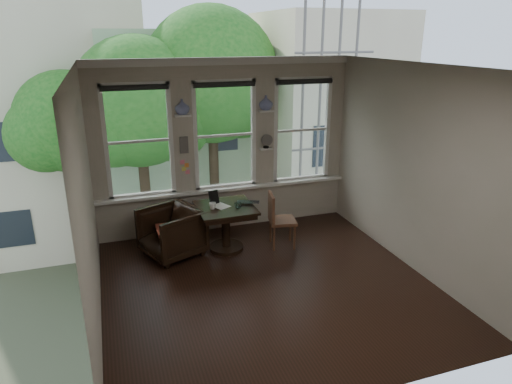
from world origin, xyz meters
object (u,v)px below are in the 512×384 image
object	(u,v)px
armchair_left	(172,232)
table	(226,228)
mug	(213,206)
side_chair_right	(283,220)
laptop	(248,204)

from	to	relation	value
armchair_left	table	bearing A→B (deg)	63.08
armchair_left	mug	xyz separation A→B (m)	(0.65, -0.10, 0.41)
side_chair_right	table	bearing A→B (deg)	89.63
side_chair_right	armchair_left	bearing A→B (deg)	92.67
table	armchair_left	distance (m)	0.87
table	laptop	bearing A→B (deg)	-4.70
mug	laptop	bearing A→B (deg)	0.28
side_chair_right	laptop	size ratio (longest dim) A/B	2.54
armchair_left	laptop	world-z (taller)	armchair_left
table	side_chair_right	world-z (taller)	side_chair_right
armchair_left	mug	bearing A→B (deg)	58.72
table	side_chair_right	xyz separation A→B (m)	(0.92, -0.18, 0.09)
table	mug	distance (m)	0.48
side_chair_right	mug	xyz separation A→B (m)	(-1.14, 0.14, 0.34)
armchair_left	laptop	distance (m)	1.30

